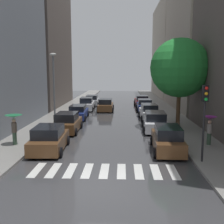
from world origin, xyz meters
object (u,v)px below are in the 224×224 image
at_px(parked_car_left_fourth, 87,104).
at_px(car_midroad, 106,105).
at_px(parked_car_left_second, 67,123).
at_px(pedestrian_by_kerb, 210,125).
at_px(parked_car_right_nearest, 168,140).
at_px(parked_car_right_second, 155,122).
at_px(parked_car_left_nearest, 49,139).
at_px(parked_car_right_fourth, 145,105).
at_px(lamp_post_left, 54,84).
at_px(traffic_light_right_corner, 205,106).
at_px(pedestrian_near_tree, 14,122).
at_px(parked_car_right_fifth, 142,101).
at_px(parked_car_left_third, 78,112).
at_px(parked_car_left_fifth, 92,100).
at_px(parked_car_right_third, 149,112).
at_px(street_tree_right, 180,68).

bearing_deg(parked_car_left_fourth, car_midroad, -107.83).
distance_m(parked_car_left_second, pedestrian_by_kerb, 11.57).
distance_m(parked_car_right_nearest, pedestrian_by_kerb, 3.35).
bearing_deg(parked_car_right_nearest, parked_car_left_second, 56.89).
bearing_deg(parked_car_right_second, parked_car_left_nearest, 132.42).
xyz_separation_m(parked_car_right_fourth, pedestrian_by_kerb, (3.08, -17.01, 0.82)).
height_order(parked_car_right_nearest, parked_car_right_fourth, parked_car_right_nearest).
xyz_separation_m(parked_car_left_nearest, lamp_post_left, (-1.69, 8.31, 3.25)).
height_order(parked_car_left_fourth, traffic_light_right_corner, traffic_light_right_corner).
bearing_deg(parked_car_left_nearest, pedestrian_near_tree, 68.68).
xyz_separation_m(parked_car_left_fourth, car_midroad, (2.59, -0.73, -0.05)).
bearing_deg(car_midroad, pedestrian_by_kerb, -153.82).
bearing_deg(pedestrian_by_kerb, parked_car_right_fifth, -57.19).
bearing_deg(parked_car_left_third, parked_car_right_fourth, -52.22).
xyz_separation_m(parked_car_left_nearest, traffic_light_right_corner, (9.31, -2.16, 2.50)).
height_order(parked_car_left_second, parked_car_right_nearest, parked_car_right_nearest).
height_order(parked_car_left_fifth, parked_car_right_third, parked_car_right_third).
distance_m(traffic_light_right_corner, lamp_post_left, 15.21).
bearing_deg(parked_car_right_fourth, street_tree_right, -167.90).
xyz_separation_m(parked_car_left_fifth, pedestrian_by_kerb, (10.66, -22.69, 0.82)).
bearing_deg(parked_car_left_second, parked_car_right_third, -49.26).
relative_size(parked_car_left_third, lamp_post_left, 0.71).
distance_m(parked_car_left_fifth, street_tree_right, 19.66).
relative_size(parked_car_left_third, parked_car_right_second, 0.99).
distance_m(parked_car_left_second, parked_car_left_fourth, 13.15).
xyz_separation_m(parked_car_right_nearest, pedestrian_by_kerb, (3.04, 1.18, 0.76)).
distance_m(parked_car_left_third, car_midroad, 6.52).
bearing_deg(parked_car_right_third, parked_car_left_fourth, 47.41).
distance_m(parked_car_right_nearest, pedestrian_near_tree, 10.47).
xyz_separation_m(parked_car_left_fourth, parked_car_right_nearest, (7.75, -18.58, -0.02)).
distance_m(parked_car_left_nearest, parked_car_right_fourth, 19.95).
relative_size(parked_car_left_second, lamp_post_left, 0.65).
xyz_separation_m(parked_car_left_second, pedestrian_by_kerb, (10.73, -4.25, 0.76)).
distance_m(parked_car_left_third, parked_car_right_third, 7.75).
bearing_deg(traffic_light_right_corner, parked_car_right_third, 96.46).
bearing_deg(parked_car_right_second, parked_car_right_third, 2.21).
bearing_deg(parked_car_left_second, parked_car_right_second, -83.84).
distance_m(parked_car_left_nearest, traffic_light_right_corner, 9.88).
bearing_deg(car_midroad, parked_car_left_third, 156.00).
bearing_deg(parked_car_left_nearest, parked_car_right_fourth, -25.23).
height_order(parked_car_left_fifth, pedestrian_near_tree, pedestrian_near_tree).
relative_size(parked_car_right_fourth, pedestrian_near_tree, 2.09).
xyz_separation_m(parked_car_right_fourth, parked_car_right_fifth, (-0.04, 5.23, 0.01)).
xyz_separation_m(parked_car_left_third, pedestrian_near_tree, (-2.59, -11.19, 1.01)).
height_order(car_midroad, pedestrian_near_tree, pedestrian_near_tree).
xyz_separation_m(car_midroad, pedestrian_by_kerb, (8.20, -16.67, 0.79)).
xyz_separation_m(street_tree_right, lamp_post_left, (-11.60, 0.62, -1.44)).
bearing_deg(parked_car_right_fifth, car_midroad, 136.16).
bearing_deg(parked_car_right_second, parked_car_left_fourth, 34.24).
height_order(parked_car_left_fifth, car_midroad, car_midroad).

